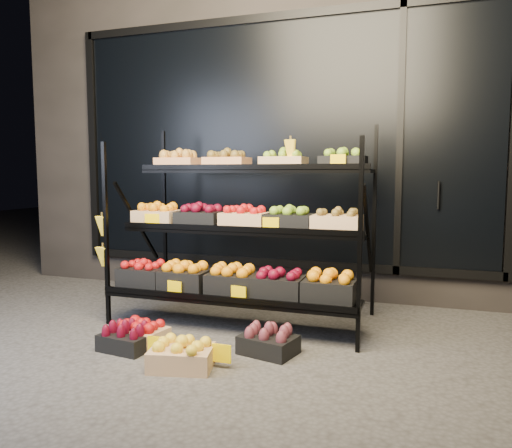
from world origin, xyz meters
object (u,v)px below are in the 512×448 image
at_px(floor_crate_midright, 182,354).
at_px(floor_crate_left, 141,333).
at_px(display_rack, 240,229).
at_px(floor_crate_midleft, 126,338).

bearing_deg(floor_crate_midright, floor_crate_left, 134.94).
relative_size(display_rack, floor_crate_midright, 4.87).
relative_size(display_rack, floor_crate_midleft, 5.78).
bearing_deg(floor_crate_midright, floor_crate_midleft, 149.25).
distance_m(display_rack, floor_crate_midright, 1.28).
height_order(floor_crate_midleft, floor_crate_midright, floor_crate_midright).
relative_size(floor_crate_midleft, floor_crate_midright, 0.84).
bearing_deg(floor_crate_midleft, floor_crate_left, 83.69).
bearing_deg(display_rack, floor_crate_midleft, -119.86).
bearing_deg(floor_crate_left, floor_crate_midleft, -92.99).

